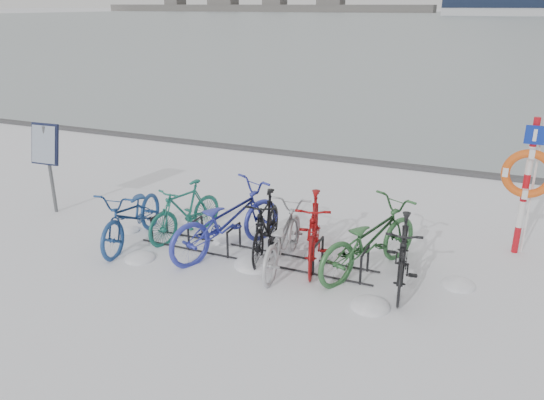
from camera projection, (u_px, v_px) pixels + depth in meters
name	position (u px, v px, depth m)	size (l,w,h in m)	color
ground	(254.00, 256.00, 8.54)	(900.00, 900.00, 0.00)	white
ice_sheet	(499.00, 19.00, 142.05)	(400.00, 298.00, 0.02)	#919FA4
quay_edge	(351.00, 160.00, 13.61)	(400.00, 0.25, 0.10)	#3F3F42
bike_rack	(254.00, 246.00, 8.48)	(4.00, 0.48, 0.46)	black
info_board	(46.00, 149.00, 9.92)	(0.60, 0.26, 1.75)	#595B5E
lifebuoy_station	(528.00, 174.00, 8.16)	(0.78, 0.22, 4.05)	#B40E18
shoreline	(254.00, 6.00, 276.73)	(180.00, 12.00, 9.50)	#474747
bike_0	(132.00, 213.00, 8.91)	(0.69, 1.98, 1.04)	navy
bike_1	(185.00, 209.00, 9.14)	(0.47, 1.65, 0.99)	#1B6757
bike_2	(226.00, 218.00, 8.53)	(0.78, 2.23, 1.17)	#2E36A5
bike_3	(266.00, 223.00, 8.50)	(0.48, 1.72, 1.03)	black
bike_4	(282.00, 236.00, 8.10)	(0.65, 1.86, 0.98)	#A8AAAF
bike_5	(314.00, 228.00, 8.21)	(0.52, 1.85, 1.11)	maroon
bike_6	(369.00, 237.00, 7.90)	(0.74, 2.13, 1.12)	#306335
bike_7	(403.00, 252.00, 7.51)	(0.49, 1.74, 1.05)	black
snow_drifts	(277.00, 265.00, 8.24)	(6.01, 1.87, 0.24)	white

